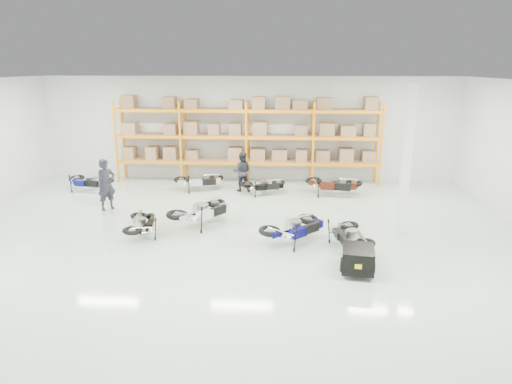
# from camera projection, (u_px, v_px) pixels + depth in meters

# --- Properties ---
(room) EXTENTS (18.00, 18.00, 18.00)m
(room) POSITION_uv_depth(u_px,v_px,m) (228.00, 161.00, 13.23)
(room) COLOR #B4C8B9
(room) RESTS_ON ground
(pallet_rack) EXTENTS (11.28, 0.98, 3.62)m
(pallet_rack) POSITION_uv_depth(u_px,v_px,m) (247.00, 130.00, 19.42)
(pallet_rack) COLOR orange
(pallet_rack) RESTS_ON ground
(structural_column) EXTENTS (0.25, 0.25, 4.50)m
(structural_column) POSITION_uv_depth(u_px,v_px,m) (406.00, 160.00, 13.38)
(structural_column) COLOR white
(structural_column) RESTS_ON ground
(moto_blue_centre) EXTENTS (1.98, 1.98, 1.21)m
(moto_blue_centre) POSITION_uv_depth(u_px,v_px,m) (295.00, 224.00, 13.03)
(moto_blue_centre) COLOR #0A074C
(moto_blue_centre) RESTS_ON ground
(moto_silver_left) EXTENTS (1.98, 2.19, 1.29)m
(moto_silver_left) POSITION_uv_depth(u_px,v_px,m) (202.00, 207.00, 14.43)
(moto_silver_left) COLOR silver
(moto_silver_left) RESTS_ON ground
(moto_black_far_left) EXTENTS (1.02, 1.68, 1.02)m
(moto_black_far_left) POSITION_uv_depth(u_px,v_px,m) (142.00, 220.00, 13.58)
(moto_black_far_left) COLOR black
(moto_black_far_left) RESTS_ON ground
(moto_touring_right) EXTENTS (1.09, 1.77, 1.07)m
(moto_touring_right) POSITION_uv_depth(u_px,v_px,m) (350.00, 231.00, 12.61)
(moto_touring_right) COLOR black
(moto_touring_right) RESTS_ON ground
(trailer) EXTENTS (0.87, 1.62, 0.67)m
(trailer) POSITION_uv_depth(u_px,v_px,m) (358.00, 259.00, 11.11)
(trailer) COLOR black
(trailer) RESTS_ON ground
(moto_back_a) EXTENTS (1.91, 1.27, 1.13)m
(moto_back_a) POSITION_uv_depth(u_px,v_px,m) (88.00, 178.00, 18.41)
(moto_back_a) COLOR navy
(moto_back_a) RESTS_ON ground
(moto_back_b) EXTENTS (1.93, 1.36, 1.13)m
(moto_back_b) POSITION_uv_depth(u_px,v_px,m) (199.00, 178.00, 18.52)
(moto_back_b) COLOR #B3B7BD
(moto_back_b) RESTS_ON ground
(moto_back_c) EXTENTS (1.71, 1.17, 1.01)m
(moto_back_c) POSITION_uv_depth(u_px,v_px,m) (264.00, 183.00, 17.96)
(moto_back_c) COLOR black
(moto_back_c) RESTS_ON ground
(moto_back_d) EXTENTS (2.03, 1.24, 1.23)m
(moto_back_d) POSITION_uv_depth(u_px,v_px,m) (333.00, 181.00, 17.81)
(moto_back_d) COLOR #42140D
(moto_back_d) RESTS_ON ground
(person_left) EXTENTS (0.77, 0.78, 1.82)m
(person_left) POSITION_uv_depth(u_px,v_px,m) (106.00, 185.00, 15.96)
(person_left) COLOR #22212A
(person_left) RESTS_ON ground
(person_back) EXTENTS (0.79, 0.62, 1.60)m
(person_back) POSITION_uv_depth(u_px,v_px,m) (242.00, 172.00, 18.37)
(person_back) COLOR black
(person_back) RESTS_ON ground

